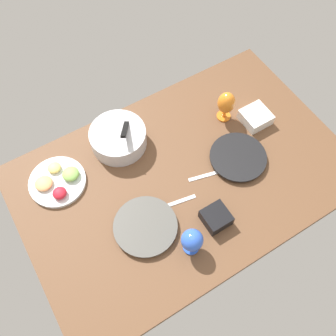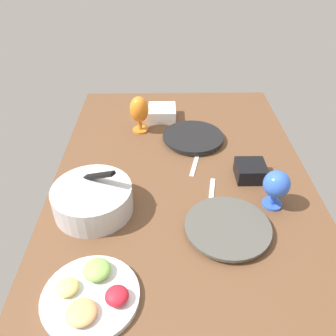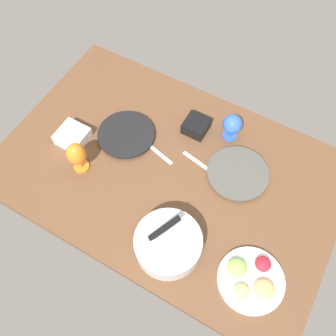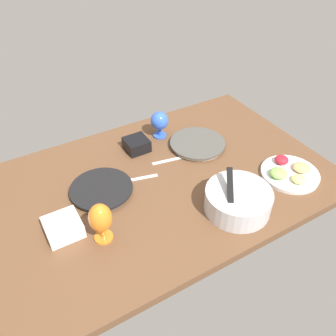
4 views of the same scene
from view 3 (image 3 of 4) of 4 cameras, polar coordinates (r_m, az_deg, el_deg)
ground_plane at (r=176.65cm, az=0.04°, el=-0.65°), size 160.00×104.00×4.00cm
dinner_plate_left at (r=175.53cm, az=10.76°, el=-0.86°), size 29.19×29.19×2.67cm
dinner_plate_right at (r=184.88cm, az=-6.50°, el=5.11°), size 28.43×28.43×2.75cm
mixing_bowl at (r=155.06cm, az=0.02°, el=-11.66°), size 28.26×28.26×17.36cm
fruit_platter at (r=158.77cm, az=12.73°, el=-16.45°), size 27.55×27.55×5.46cm
hurricane_glass_orange at (r=171.37cm, az=-13.98°, el=1.99°), size 9.08×9.08×17.99cm
hurricane_glass_blue at (r=180.16cm, az=9.94°, el=6.59°), size 9.61×9.61×14.96cm
square_bowl_black at (r=184.98cm, az=4.40°, el=6.61°), size 11.63×11.63×6.41cm
square_bowl_white at (r=187.06cm, az=-14.61°, el=4.86°), size 13.86×13.86×6.13cm
fork_by_left_plate at (r=177.29cm, az=4.71°, el=0.90°), size 18.03×5.03×0.60cm
fork_by_right_plate at (r=179.48cm, az=-1.50°, el=2.39°), size 17.90×6.08×0.60cm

